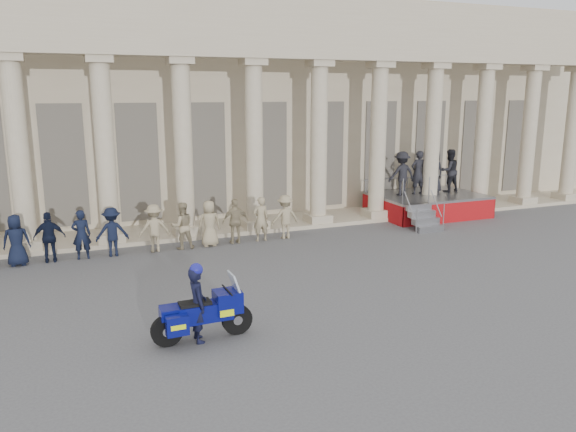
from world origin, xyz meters
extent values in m
plane|color=#49494C|center=(0.00, 0.00, 0.00)|extent=(90.00, 90.00, 0.00)
cube|color=tan|center=(0.00, 15.00, 4.50)|extent=(40.00, 10.00, 9.00)
cube|color=tan|center=(0.00, 8.80, 0.07)|extent=(40.00, 2.60, 0.15)
cube|color=tan|center=(0.00, 8.00, 6.79)|extent=(35.80, 1.00, 1.00)
cube|color=tan|center=(0.00, 8.00, 7.89)|extent=(35.80, 1.00, 1.20)
cube|color=tan|center=(-6.50, 8.00, 0.30)|extent=(0.90, 0.90, 0.30)
cylinder|color=tan|center=(-6.50, 8.00, 3.25)|extent=(0.64, 0.64, 5.60)
cube|color=tan|center=(-6.50, 8.00, 6.17)|extent=(0.85, 0.85, 0.24)
cube|color=tan|center=(-3.90, 8.00, 0.30)|extent=(0.90, 0.90, 0.30)
cylinder|color=tan|center=(-3.90, 8.00, 3.25)|extent=(0.64, 0.64, 5.60)
cube|color=tan|center=(-3.90, 8.00, 6.17)|extent=(0.85, 0.85, 0.24)
cube|color=tan|center=(-1.30, 8.00, 0.30)|extent=(0.90, 0.90, 0.30)
cylinder|color=tan|center=(-1.30, 8.00, 3.25)|extent=(0.64, 0.64, 5.60)
cube|color=tan|center=(-1.30, 8.00, 6.17)|extent=(0.85, 0.85, 0.24)
cube|color=tan|center=(1.30, 8.00, 0.30)|extent=(0.90, 0.90, 0.30)
cylinder|color=tan|center=(1.30, 8.00, 3.25)|extent=(0.64, 0.64, 5.60)
cube|color=tan|center=(1.30, 8.00, 6.17)|extent=(0.85, 0.85, 0.24)
cube|color=tan|center=(3.90, 8.00, 0.30)|extent=(0.90, 0.90, 0.30)
cylinder|color=tan|center=(3.90, 8.00, 3.25)|extent=(0.64, 0.64, 5.60)
cube|color=tan|center=(3.90, 8.00, 6.17)|extent=(0.85, 0.85, 0.24)
cube|color=tan|center=(6.50, 8.00, 0.30)|extent=(0.90, 0.90, 0.30)
cylinder|color=tan|center=(6.50, 8.00, 3.25)|extent=(0.64, 0.64, 5.60)
cube|color=tan|center=(6.50, 8.00, 6.17)|extent=(0.85, 0.85, 0.24)
cube|color=tan|center=(9.10, 8.00, 0.30)|extent=(0.90, 0.90, 0.30)
cylinder|color=tan|center=(9.10, 8.00, 3.25)|extent=(0.64, 0.64, 5.60)
cube|color=tan|center=(9.10, 8.00, 6.17)|extent=(0.85, 0.85, 0.24)
cube|color=tan|center=(11.70, 8.00, 0.30)|extent=(0.90, 0.90, 0.30)
cylinder|color=tan|center=(11.70, 8.00, 3.25)|extent=(0.64, 0.64, 5.60)
cube|color=tan|center=(11.70, 8.00, 6.17)|extent=(0.85, 0.85, 0.24)
cube|color=tan|center=(14.30, 8.00, 0.30)|extent=(0.90, 0.90, 0.30)
cylinder|color=tan|center=(14.30, 8.00, 3.25)|extent=(0.64, 0.64, 5.60)
cube|color=tan|center=(14.30, 8.00, 6.17)|extent=(0.85, 0.85, 0.24)
cube|color=tan|center=(16.90, 8.00, 0.30)|extent=(0.90, 0.90, 0.30)
cylinder|color=tan|center=(16.90, 8.00, 3.25)|extent=(0.64, 0.64, 5.60)
cube|color=black|center=(-5.20, 10.02, 2.55)|extent=(1.30, 0.12, 4.20)
cube|color=black|center=(-2.60, 10.02, 2.55)|extent=(1.30, 0.12, 4.20)
cube|color=black|center=(0.00, 10.02, 2.55)|extent=(1.30, 0.12, 4.20)
cube|color=black|center=(2.60, 10.02, 2.55)|extent=(1.30, 0.12, 4.20)
cube|color=black|center=(5.20, 10.02, 2.55)|extent=(1.30, 0.12, 4.20)
cube|color=black|center=(7.80, 10.02, 2.55)|extent=(1.30, 0.12, 4.20)
cube|color=black|center=(10.40, 10.02, 2.55)|extent=(1.30, 0.12, 4.20)
cube|color=black|center=(13.00, 10.02, 2.55)|extent=(1.30, 0.12, 4.20)
cube|color=black|center=(15.60, 10.02, 2.55)|extent=(1.30, 0.12, 4.20)
imported|color=black|center=(-6.71, 6.62, 0.79)|extent=(0.77, 0.50, 1.58)
imported|color=black|center=(-5.79, 6.62, 0.79)|extent=(0.92, 0.38, 1.58)
imported|color=black|center=(-4.87, 6.62, 0.79)|extent=(0.57, 0.38, 1.58)
imported|color=black|center=(-3.95, 6.62, 0.79)|extent=(1.02, 0.59, 1.58)
imported|color=gray|center=(-2.63, 6.62, 0.79)|extent=(1.02, 0.59, 1.58)
imported|color=gray|center=(-1.71, 6.62, 0.79)|extent=(0.77, 0.60, 1.58)
imported|color=gray|center=(-0.79, 6.62, 0.79)|extent=(0.77, 0.50, 1.58)
imported|color=gray|center=(0.13, 6.62, 0.79)|extent=(0.92, 0.38, 1.58)
imported|color=gray|center=(1.05, 6.62, 0.79)|extent=(0.57, 0.38, 1.58)
imported|color=gray|center=(1.97, 6.62, 0.79)|extent=(1.02, 0.59, 1.58)
cube|color=gray|center=(9.03, 8.02, 0.85)|extent=(4.47, 3.19, 0.10)
cube|color=maroon|center=(9.03, 6.44, 0.40)|extent=(4.47, 0.04, 0.80)
cube|color=maroon|center=(6.82, 8.02, 0.40)|extent=(0.04, 3.19, 0.80)
cube|color=maroon|center=(11.24, 8.02, 0.40)|extent=(0.04, 3.19, 0.80)
cube|color=gray|center=(7.40, 5.52, 0.11)|extent=(1.10, 0.28, 0.23)
cube|color=gray|center=(7.40, 5.80, 0.34)|extent=(1.10, 0.28, 0.23)
cube|color=gray|center=(7.40, 6.08, 0.57)|extent=(1.10, 0.28, 0.23)
cube|color=gray|center=(7.40, 6.36, 0.79)|extent=(1.10, 0.28, 0.23)
cylinder|color=gray|center=(9.03, 9.57, 1.40)|extent=(4.47, 0.04, 0.04)
imported|color=black|center=(7.83, 8.22, 1.82)|extent=(1.19, 0.68, 1.83)
imported|color=black|center=(8.63, 8.22, 1.82)|extent=(0.67, 0.44, 1.83)
imported|color=black|center=(9.43, 8.22, 1.82)|extent=(0.90, 0.58, 1.83)
imported|color=black|center=(10.23, 8.22, 1.82)|extent=(0.89, 0.69, 1.83)
cylinder|color=black|center=(-2.00, -0.58, 0.33)|extent=(0.67, 0.16, 0.67)
cylinder|color=black|center=(-3.51, -0.62, 0.33)|extent=(0.67, 0.16, 0.67)
cube|color=#090E69|center=(-2.70, -0.60, 0.62)|extent=(1.17, 0.45, 0.38)
cube|color=#090E69|center=(-2.20, -0.59, 0.79)|extent=(0.57, 0.54, 0.45)
cube|color=silver|center=(-2.20, -0.59, 0.55)|extent=(0.23, 0.31, 0.12)
cube|color=#B2BFCC|center=(-2.03, -0.58, 1.13)|extent=(0.22, 0.47, 0.54)
cube|color=black|center=(-2.90, -0.61, 0.83)|extent=(0.66, 0.36, 0.10)
cube|color=#090E69|center=(-3.46, -0.62, 0.71)|extent=(0.36, 0.35, 0.22)
cube|color=#090E69|center=(-3.35, -0.94, 0.55)|extent=(0.46, 0.23, 0.40)
cube|color=#D9F10C|center=(-3.35, -0.94, 0.55)|extent=(0.31, 0.25, 0.10)
cube|color=#090E69|center=(-3.37, -0.30, 0.55)|extent=(0.46, 0.23, 0.40)
cube|color=#D9F10C|center=(-3.37, -0.30, 0.55)|extent=(0.31, 0.25, 0.10)
cylinder|color=silver|center=(-3.21, -0.37, 0.30)|extent=(0.61, 0.12, 0.10)
cylinder|color=black|center=(-2.20, -0.59, 1.03)|extent=(0.06, 0.71, 0.04)
imported|color=black|center=(-2.85, -0.61, 0.81)|extent=(0.40, 0.60, 1.62)
sphere|color=navy|center=(-2.85, -0.61, 1.57)|extent=(0.28, 0.28, 0.28)
camera|label=1|loc=(-5.19, -11.52, 5.13)|focal=35.00mm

